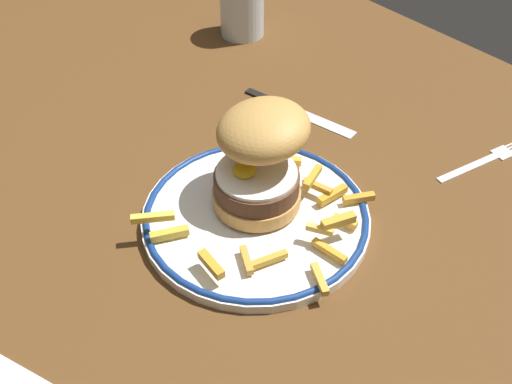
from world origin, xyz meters
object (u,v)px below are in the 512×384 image
Objects in this scene: fork at (484,160)px; knife at (289,108)px; water_glass at (242,10)px; burger at (260,156)px; dinner_plate at (256,216)px.

knife is at bearing -156.03° from fork.
fork is at bearing 23.97° from knife.
water_glass is 0.68× the size of fork.
burger is at bearing -36.93° from water_glass.
knife reaches higher than fork.
water_glass reaches higher than fork.
fork is at bearing 69.34° from dinner_plate.
burger reaches higher than knife.
knife is (-13.78, 18.14, -0.58)cm from dinner_plate.
knife is at bearing 126.82° from burger.
burger is 21.24cm from knife.
fork is 0.80× the size of knife.
burger is 30.76cm from fork.
water_glass is (-35.00, 27.10, 3.44)cm from dinner_plate.
burger is at bearing -115.38° from fork.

